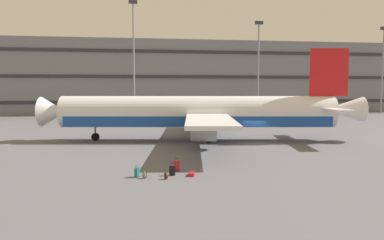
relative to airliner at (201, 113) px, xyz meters
name	(u,v)px	position (x,y,z in m)	size (l,w,h in m)	color
ground_plane	(255,143)	(5.55, -2.90, -3.21)	(600.00, 600.00, 0.00)	#5B5B60
terminal_structure	(188,78)	(5.55, 51.07, 5.42)	(168.29, 16.19, 17.26)	slate
airliner	(201,113)	(0.00, 0.00, 0.00)	(37.24, 30.24, 10.62)	silver
light_mast_left	(134,51)	(-7.88, 37.59, 10.67)	(1.80, 0.50, 24.33)	gray
light_mast_center_left	(258,61)	(19.57, 37.59, 8.83)	(1.80, 0.50, 20.75)	gray
light_mast_center_right	(383,63)	(49.99, 37.59, 8.58)	(1.80, 0.50, 20.25)	gray
suitcase_purple	(137,172)	(-7.40, -16.38, -2.86)	(0.36, 0.45, 0.81)	#147266
suitcase_laid_flat	(192,174)	(-3.58, -16.53, -3.10)	(0.60, 0.88, 0.24)	#B21E23
suitcase_orange	(172,170)	(-4.94, -16.28, -2.84)	(0.45, 0.27, 0.89)	black
suitcase_navy	(177,165)	(-4.48, -14.99, -2.80)	(0.44, 0.24, 0.96)	#B21E23
backpack_scuffed	(144,175)	(-6.90, -16.85, -2.97)	(0.34, 0.36, 0.55)	gray
backpack_large	(166,176)	(-5.44, -17.31, -2.99)	(0.27, 0.34, 0.52)	#592619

